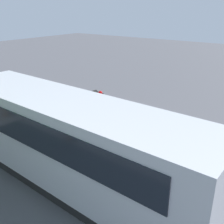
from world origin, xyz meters
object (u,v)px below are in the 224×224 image
(spectator_left, at_px, (128,134))
(spectator_right, at_px, (90,120))
(spectator_far_right, at_px, (69,116))
(spectator_centre, at_px, (109,126))
(stunt_motorcycle, at_px, (96,99))
(tour_bus, at_px, (68,143))
(spectator_far_left, at_px, (154,138))
(parked_motorcycle_silver, at_px, (155,165))

(spectator_left, height_order, spectator_right, spectator_right)
(spectator_right, bearing_deg, spectator_far_right, 9.70)
(spectator_centre, distance_m, stunt_motorcycle, 5.15)
(tour_bus, height_order, spectator_centre, tour_bus)
(tour_bus, relative_size, spectator_far_left, 6.09)
(spectator_far_left, distance_m, spectator_left, 1.19)
(spectator_right, height_order, parked_motorcycle_silver, spectator_right)
(spectator_far_left, bearing_deg, spectator_left, 6.34)
(tour_bus, distance_m, stunt_motorcycle, 7.92)
(spectator_far_left, height_order, stunt_motorcycle, spectator_far_left)
(parked_motorcycle_silver, bearing_deg, spectator_right, -12.78)
(spectator_far_left, bearing_deg, spectator_far_right, 2.59)
(tour_bus, xyz_separation_m, spectator_far_left, (-1.76, -3.12, -0.57))
(spectator_centre, xyz_separation_m, spectator_far_right, (2.39, 0.15, -0.06))
(parked_motorcycle_silver, distance_m, stunt_motorcycle, 7.92)
(spectator_far_left, xyz_separation_m, parked_motorcycle_silver, (-0.59, 0.91, -0.60))
(tour_bus, height_order, spectator_right, tour_bus)
(tour_bus, bearing_deg, spectator_left, -101.08)
(spectator_centre, xyz_separation_m, spectator_right, (1.14, -0.06, 0.00))
(parked_motorcycle_silver, xyz_separation_m, stunt_motorcycle, (6.58, -4.41, 0.13))
(parked_motorcycle_silver, bearing_deg, spectator_far_right, -7.55)
(spectator_far_right, xyz_separation_m, stunt_motorcycle, (1.31, -3.71, -0.37))
(spectator_left, distance_m, parked_motorcycle_silver, 1.99)
(spectator_far_right, bearing_deg, stunt_motorcycle, -70.55)
(parked_motorcycle_silver, relative_size, stunt_motorcycle, 0.99)
(spectator_centre, relative_size, spectator_far_right, 1.05)
(spectator_far_left, distance_m, stunt_motorcycle, 6.95)
(spectator_centre, height_order, spectator_right, spectator_right)
(spectator_far_left, height_order, spectator_centre, spectator_far_left)
(spectator_left, bearing_deg, spectator_far_right, 1.32)
(tour_bus, relative_size, spectator_right, 6.22)
(tour_bus, height_order, stunt_motorcycle, tour_bus)
(spectator_far_right, bearing_deg, spectator_centre, -176.37)
(spectator_left, height_order, spectator_far_right, spectator_far_right)
(spectator_centre, bearing_deg, spectator_right, -3.08)
(spectator_right, relative_size, spectator_far_right, 1.05)
(spectator_centre, xyz_separation_m, parked_motorcycle_silver, (-2.88, 0.85, -0.56))
(spectator_left, relative_size, spectator_far_right, 0.99)
(tour_bus, relative_size, spectator_left, 6.60)
(spectator_centre, bearing_deg, tour_bus, 99.69)
(spectator_right, xyz_separation_m, stunt_motorcycle, (2.56, -3.49, -0.43))
(spectator_left, relative_size, stunt_motorcycle, 0.80)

